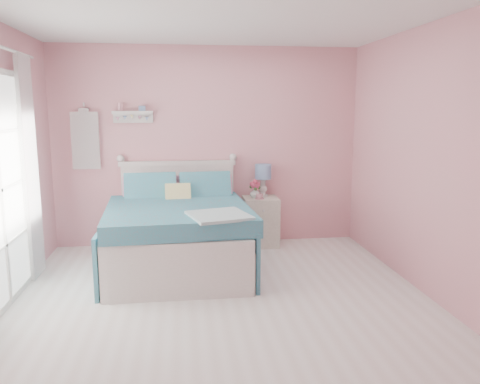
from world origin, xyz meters
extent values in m
plane|color=silver|center=(0.00, 0.00, 0.00)|extent=(4.50, 4.50, 0.00)
plane|color=pink|center=(0.00, 2.25, 1.30)|extent=(4.00, 0.00, 4.00)
plane|color=pink|center=(0.00, -2.25, 1.30)|extent=(4.00, 0.00, 4.00)
plane|color=pink|center=(2.00, 0.00, 1.30)|extent=(0.00, 4.50, 4.50)
plane|color=white|center=(0.00, 0.00, 2.60)|extent=(4.50, 4.50, 0.00)
cube|color=silver|center=(-0.40, 1.25, 0.20)|extent=(1.53, 1.95, 0.41)
cube|color=silver|center=(-0.40, 1.25, 0.49)|extent=(1.46, 1.89, 0.16)
cube|color=silver|center=(-0.40, 2.19, 0.53)|extent=(1.45, 0.07, 1.07)
cube|color=silver|center=(-0.40, 2.19, 1.10)|extent=(1.51, 0.09, 0.06)
cube|color=silver|center=(-0.40, 0.31, 0.28)|extent=(1.45, 0.06, 0.56)
cube|color=teal|center=(-0.40, 1.10, 0.66)|extent=(1.63, 1.70, 0.18)
cube|color=pink|center=(-0.73, 1.87, 0.77)|extent=(0.70, 0.32, 0.43)
cube|color=pink|center=(-0.07, 1.87, 0.77)|extent=(0.70, 0.32, 0.43)
cube|color=#CCBC59|center=(-0.40, 1.59, 0.77)|extent=(0.31, 0.24, 0.31)
cube|color=beige|center=(0.67, 2.01, 0.32)|extent=(0.45, 0.42, 0.65)
cube|color=silver|center=(0.67, 1.81, 0.52)|extent=(0.39, 0.02, 0.16)
sphere|color=white|center=(0.67, 1.79, 0.52)|extent=(0.03, 0.03, 0.03)
cylinder|color=white|center=(0.72, 2.10, 0.66)|extent=(0.14, 0.14, 0.02)
cylinder|color=white|center=(0.72, 2.10, 0.77)|extent=(0.07, 0.07, 0.23)
cylinder|color=#7494C1|center=(0.72, 2.10, 0.98)|extent=(0.21, 0.21, 0.19)
imported|color=silver|center=(0.60, 2.00, 0.72)|extent=(0.16, 0.16, 0.14)
imported|color=#C38290|center=(0.64, 1.91, 0.68)|extent=(0.12, 0.12, 0.07)
sphere|color=#D3486A|center=(0.60, 2.00, 0.86)|extent=(0.06, 0.06, 0.06)
sphere|color=#D3486A|center=(0.64, 2.02, 0.82)|extent=(0.06, 0.06, 0.06)
sphere|color=#D3486A|center=(0.56, 2.01, 0.83)|extent=(0.06, 0.06, 0.06)
sphere|color=#D3486A|center=(0.62, 1.97, 0.80)|extent=(0.06, 0.06, 0.06)
sphere|color=#D3486A|center=(0.57, 1.98, 0.81)|extent=(0.06, 0.06, 0.06)
cube|color=silver|center=(-0.95, 2.17, 1.75)|extent=(0.50, 0.14, 0.04)
cube|color=silver|center=(-0.95, 2.23, 1.68)|extent=(0.50, 0.03, 0.12)
cylinder|color=#D18C99|center=(-1.10, 2.17, 1.82)|extent=(0.06, 0.06, 0.10)
cube|color=#7494C1|center=(-0.83, 2.17, 1.80)|extent=(0.08, 0.06, 0.07)
cube|color=white|center=(-1.55, 2.18, 1.40)|extent=(0.34, 0.03, 0.72)
cube|color=silver|center=(-1.97, 0.40, 0.03)|extent=(0.04, 1.32, 0.06)
cube|color=silver|center=(-1.97, 1.03, 1.05)|extent=(0.04, 0.06, 2.10)
cube|color=white|center=(-1.92, 1.14, 1.18)|extent=(0.04, 0.40, 2.32)
camera|label=1|loc=(-0.35, -3.94, 1.80)|focal=35.00mm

